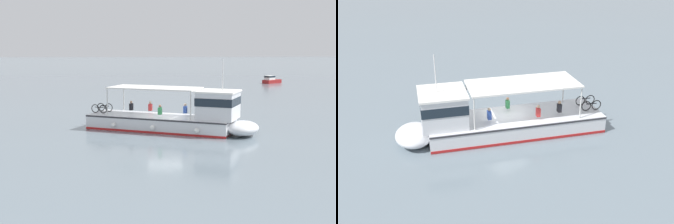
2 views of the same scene
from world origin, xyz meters
The scene contains 3 objects.
ground_plane centered at (0.00, 0.00, 0.00)m, with size 400.00×400.00×0.00m, color slate.
ferry_main centered at (-0.01, 1.16, 1.02)m, with size 8.13×12.83×5.32m.
motorboat_near_starboard centered at (-42.81, 19.69, 0.54)m, with size 3.29×3.61×1.26m.
Camera 1 is at (34.66, -1.91, 6.39)m, focal length 51.65 mm.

